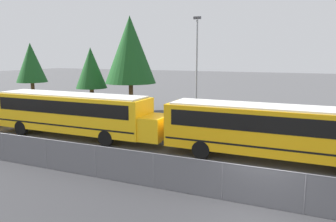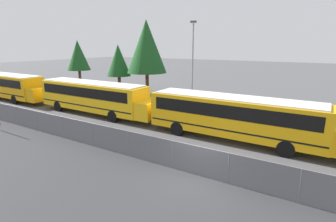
{
  "view_description": "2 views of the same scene",
  "coord_description": "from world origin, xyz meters",
  "px_view_note": "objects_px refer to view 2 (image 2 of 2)",
  "views": [
    {
      "loc": [
        1.45,
        -12.1,
        5.71
      ],
      "look_at": [
        -6.26,
        5.45,
        2.41
      ],
      "focal_mm": 35.0,
      "sensor_mm": 36.0,
      "label": 1
    },
    {
      "loc": [
        5.0,
        -11.05,
        6.4
      ],
      "look_at": [
        -4.99,
        5.12,
        1.59
      ],
      "focal_mm": 28.0,
      "sensor_mm": 36.0,
      "label": 2
    }
  ],
  "objects_px": {
    "school_bus_1": "(94,95)",
    "light_pole": "(193,61)",
    "school_bus_2": "(237,115)",
    "tree_2": "(118,61)",
    "tree_0": "(78,55)",
    "tree_1": "(147,47)",
    "school_bus_0": "(7,84)"
  },
  "relations": [
    {
      "from": "school_bus_1",
      "to": "light_pole",
      "type": "xyz_separation_m",
      "value": [
        6.2,
        8.02,
        2.95
      ]
    },
    {
      "from": "school_bus_2",
      "to": "tree_2",
      "type": "xyz_separation_m",
      "value": [
        -19.95,
        10.59,
        2.5
      ]
    },
    {
      "from": "tree_2",
      "to": "tree_0",
      "type": "bearing_deg",
      "value": 170.31
    },
    {
      "from": "tree_1",
      "to": "tree_2",
      "type": "bearing_deg",
      "value": -179.21
    },
    {
      "from": "school_bus_0",
      "to": "school_bus_2",
      "type": "distance_m",
      "value": 27.73
    },
    {
      "from": "school_bus_0",
      "to": "light_pole",
      "type": "bearing_deg",
      "value": 22.75
    },
    {
      "from": "light_pole",
      "to": "tree_1",
      "type": "bearing_deg",
      "value": 161.49
    },
    {
      "from": "school_bus_0",
      "to": "tree_1",
      "type": "bearing_deg",
      "value": 41.65
    },
    {
      "from": "school_bus_2",
      "to": "tree_0",
      "type": "height_order",
      "value": "tree_0"
    },
    {
      "from": "light_pole",
      "to": "tree_0",
      "type": "distance_m",
      "value": 23.18
    },
    {
      "from": "school_bus_2",
      "to": "tree_2",
      "type": "relative_size",
      "value": 2.04
    },
    {
      "from": "school_bus_0",
      "to": "light_pole",
      "type": "xyz_separation_m",
      "value": [
        20.35,
        8.53,
        2.95
      ]
    },
    {
      "from": "school_bus_1",
      "to": "school_bus_2",
      "type": "relative_size",
      "value": 1.0
    },
    {
      "from": "school_bus_2",
      "to": "school_bus_0",
      "type": "bearing_deg",
      "value": -178.98
    },
    {
      "from": "school_bus_0",
      "to": "school_bus_1",
      "type": "height_order",
      "value": "same"
    },
    {
      "from": "school_bus_0",
      "to": "tree_1",
      "type": "xyz_separation_m",
      "value": [
        12.54,
        11.15,
        4.36
      ]
    },
    {
      "from": "school_bus_1",
      "to": "tree_1",
      "type": "distance_m",
      "value": 11.61
    },
    {
      "from": "school_bus_2",
      "to": "tree_2",
      "type": "height_order",
      "value": "tree_2"
    },
    {
      "from": "light_pole",
      "to": "school_bus_1",
      "type": "bearing_deg",
      "value": -127.73
    },
    {
      "from": "school_bus_2",
      "to": "tree_1",
      "type": "xyz_separation_m",
      "value": [
        -15.19,
        10.65,
        4.36
      ]
    },
    {
      "from": "school_bus_0",
      "to": "school_bus_1",
      "type": "xyz_separation_m",
      "value": [
        14.15,
        0.52,
        0.0
      ]
    },
    {
      "from": "tree_1",
      "to": "school_bus_1",
      "type": "bearing_deg",
      "value": -81.38
    },
    {
      "from": "school_bus_2",
      "to": "tree_1",
      "type": "distance_m",
      "value": 19.06
    },
    {
      "from": "school_bus_1",
      "to": "tree_1",
      "type": "relative_size",
      "value": 1.4
    },
    {
      "from": "school_bus_0",
      "to": "school_bus_1",
      "type": "bearing_deg",
      "value": 2.09
    },
    {
      "from": "light_pole",
      "to": "tree_2",
      "type": "relative_size",
      "value": 1.35
    },
    {
      "from": "tree_0",
      "to": "tree_2",
      "type": "height_order",
      "value": "tree_0"
    },
    {
      "from": "tree_0",
      "to": "tree_1",
      "type": "xyz_separation_m",
      "value": [
        14.96,
        -1.68,
        1.44
      ]
    },
    {
      "from": "school_bus_1",
      "to": "tree_2",
      "type": "bearing_deg",
      "value": 121.1
    },
    {
      "from": "school_bus_2",
      "to": "tree_0",
      "type": "relative_size",
      "value": 1.85
    },
    {
      "from": "school_bus_0",
      "to": "tree_1",
      "type": "distance_m",
      "value": 17.34
    },
    {
      "from": "light_pole",
      "to": "tree_2",
      "type": "bearing_deg",
      "value": 168.54
    }
  ]
}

